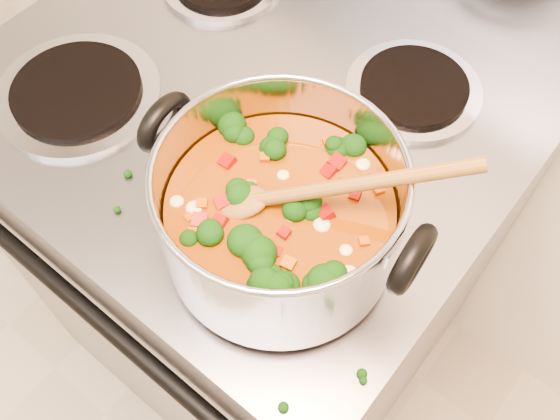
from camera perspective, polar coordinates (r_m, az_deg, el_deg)
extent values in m
cube|color=gray|center=(1.26, -2.14, -3.64)|extent=(0.75, 0.65, 0.92)
cylinder|color=black|center=(0.88, -17.57, -8.41)|extent=(0.64, 0.02, 0.02)
cylinder|color=#A5A5AD|center=(0.92, -18.00, 10.06)|extent=(0.23, 0.23, 0.01)
cylinder|color=black|center=(0.91, -18.14, 10.40)|extent=(0.18, 0.18, 0.01)
cylinder|color=#A5A5AD|center=(0.74, -0.13, -2.35)|extent=(0.23, 0.23, 0.01)
cylinder|color=black|center=(0.74, -0.13, -2.05)|extent=(0.18, 0.18, 0.01)
cylinder|color=#A5A5AD|center=(0.90, 12.11, 10.68)|extent=(0.19, 0.19, 0.01)
cylinder|color=black|center=(0.89, 12.20, 11.03)|extent=(0.15, 0.15, 0.01)
cylinder|color=#AEADB6|center=(0.66, 0.00, -0.10)|extent=(0.26, 0.26, 0.14)
torus|color=#AEADB6|center=(0.60, 0.00, 3.36)|extent=(0.26, 0.26, 0.01)
cylinder|color=#7B310B|center=(0.69, 0.00, -1.32)|extent=(0.24, 0.24, 0.08)
torus|color=black|center=(0.68, -10.49, 7.87)|extent=(0.03, 0.08, 0.08)
torus|color=black|center=(0.59, 12.00, -4.41)|extent=(0.03, 0.08, 0.08)
ellipsoid|color=black|center=(0.66, 9.47, 0.30)|extent=(0.04, 0.04, 0.03)
ellipsoid|color=black|center=(0.65, -3.70, 0.24)|extent=(0.04, 0.04, 0.03)
ellipsoid|color=black|center=(0.68, -8.02, 3.27)|extent=(0.04, 0.04, 0.03)
ellipsoid|color=black|center=(0.66, 1.40, 1.45)|extent=(0.04, 0.04, 0.03)
ellipsoid|color=black|center=(0.68, -7.27, 3.81)|extent=(0.04, 0.04, 0.03)
ellipsoid|color=black|center=(0.66, 1.50, 2.49)|extent=(0.04, 0.04, 0.03)
ellipsoid|color=black|center=(0.67, 3.70, 3.17)|extent=(0.04, 0.04, 0.03)
ellipsoid|color=black|center=(0.69, 3.98, 5.25)|extent=(0.04, 0.04, 0.03)
ellipsoid|color=black|center=(0.63, -5.50, -3.56)|extent=(0.04, 0.04, 0.03)
ellipsoid|color=black|center=(0.69, -4.61, 5.81)|extent=(0.04, 0.04, 0.03)
ellipsoid|color=black|center=(0.61, 5.48, -6.31)|extent=(0.04, 0.04, 0.03)
ellipsoid|color=maroon|center=(0.66, -1.39, 1.32)|extent=(0.01, 0.01, 0.01)
ellipsoid|color=maroon|center=(0.66, 6.45, 1.69)|extent=(0.01, 0.01, 0.01)
ellipsoid|color=maroon|center=(0.67, 0.33, 3.09)|extent=(0.01, 0.01, 0.01)
ellipsoid|color=maroon|center=(0.65, 6.06, -0.20)|extent=(0.01, 0.01, 0.01)
ellipsoid|color=maroon|center=(0.70, 3.80, 6.52)|extent=(0.01, 0.01, 0.01)
ellipsoid|color=maroon|center=(0.63, 5.18, -2.57)|extent=(0.01, 0.01, 0.01)
ellipsoid|color=maroon|center=(0.65, -5.94, -0.43)|extent=(0.01, 0.01, 0.01)
ellipsoid|color=maroon|center=(0.67, -3.80, 2.94)|extent=(0.01, 0.01, 0.01)
ellipsoid|color=maroon|center=(0.62, 6.39, -4.96)|extent=(0.01, 0.01, 0.01)
ellipsoid|color=maroon|center=(0.66, 7.81, 1.21)|extent=(0.01, 0.01, 0.01)
ellipsoid|color=maroon|center=(0.70, 3.39, 6.49)|extent=(0.01, 0.01, 0.01)
ellipsoid|color=maroon|center=(0.63, -1.11, -2.09)|extent=(0.01, 0.01, 0.01)
ellipsoid|color=maroon|center=(0.69, -7.42, 4.85)|extent=(0.01, 0.01, 0.01)
ellipsoid|color=maroon|center=(0.69, 7.26, 5.03)|extent=(0.01, 0.01, 0.01)
ellipsoid|color=#A94709|center=(0.64, -1.19, -0.67)|extent=(0.01, 0.01, 0.01)
ellipsoid|color=#A94709|center=(0.61, -5.32, -6.61)|extent=(0.01, 0.01, 0.01)
ellipsoid|color=#A94709|center=(0.63, -3.35, -1.86)|extent=(0.01, 0.01, 0.01)
ellipsoid|color=#A94709|center=(0.67, -6.38, 2.83)|extent=(0.01, 0.01, 0.01)
ellipsoid|color=#A94709|center=(0.69, 5.93, 4.68)|extent=(0.01, 0.01, 0.01)
ellipsoid|color=#A94709|center=(0.62, 3.59, -4.32)|extent=(0.01, 0.01, 0.01)
ellipsoid|color=#A94709|center=(0.64, 7.33, -1.45)|extent=(0.01, 0.01, 0.01)
ellipsoid|color=#A94709|center=(0.67, -4.78, 2.50)|extent=(0.01, 0.01, 0.01)
ellipsoid|color=#A94709|center=(0.67, 6.14, 3.17)|extent=(0.01, 0.01, 0.01)
ellipsoid|color=beige|center=(0.62, 6.98, -4.36)|extent=(0.02, 0.02, 0.01)
ellipsoid|color=beige|center=(0.62, -0.60, -3.64)|extent=(0.02, 0.02, 0.01)
ellipsoid|color=beige|center=(0.66, -2.94, 2.44)|extent=(0.02, 0.02, 0.01)
ellipsoid|color=beige|center=(0.69, 6.41, 4.79)|extent=(0.02, 0.02, 0.01)
ellipsoid|color=beige|center=(0.64, 6.73, -2.03)|extent=(0.02, 0.02, 0.01)
ellipsoid|color=beige|center=(0.68, 3.28, 4.02)|extent=(0.02, 0.02, 0.01)
ellipsoid|color=beige|center=(0.64, 6.41, -1.94)|extent=(0.02, 0.02, 0.01)
ellipsoid|color=beige|center=(0.70, 5.24, 6.11)|extent=(0.02, 0.02, 0.01)
ellipsoid|color=beige|center=(0.67, 2.61, 3.56)|extent=(0.02, 0.02, 0.01)
ellipsoid|color=brown|center=(0.65, -3.94, 0.64)|extent=(0.08, 0.08, 0.04)
cylinder|color=brown|center=(0.62, 6.75, 2.29)|extent=(0.20, 0.15, 0.10)
ellipsoid|color=black|center=(0.86, 4.05, 9.18)|extent=(0.01, 0.01, 0.01)
ellipsoid|color=black|center=(0.85, -7.08, 8.05)|extent=(0.01, 0.01, 0.01)
ellipsoid|color=black|center=(0.79, -14.30, 0.07)|extent=(0.01, 0.01, 0.01)
ellipsoid|color=black|center=(0.78, -11.08, 0.07)|extent=(0.01, 0.01, 0.01)
ellipsoid|color=black|center=(0.70, 9.60, -11.98)|extent=(0.01, 0.01, 0.01)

